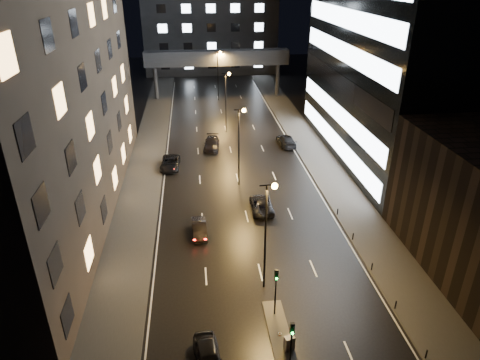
% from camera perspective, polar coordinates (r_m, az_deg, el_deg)
% --- Properties ---
extents(ground, '(160.00, 160.00, 0.00)m').
position_cam_1_polar(ground, '(66.23, -1.27, 4.07)').
color(ground, black).
rests_on(ground, ground).
extents(sidewalk_left, '(5.00, 110.00, 0.15)m').
position_cam_1_polar(sidewalk_left, '(61.80, -12.47, 1.81)').
color(sidewalk_left, '#383533').
rests_on(sidewalk_left, ground).
extents(sidewalk_right, '(5.00, 110.00, 0.15)m').
position_cam_1_polar(sidewalk_right, '(63.93, 10.38, 2.85)').
color(sidewalk_right, '#383533').
rests_on(sidewalk_right, ground).
extents(building_left, '(15.00, 48.00, 40.00)m').
position_cam_1_polar(building_left, '(48.49, -28.45, 17.38)').
color(building_left, '#2D2319').
rests_on(building_left, ground).
extents(building_far, '(34.00, 14.00, 25.00)m').
position_cam_1_polar(building_far, '(119.86, -4.04, 20.22)').
color(building_far, '#333335').
rests_on(building_far, ground).
extents(skybridge, '(30.00, 3.00, 10.00)m').
position_cam_1_polar(skybridge, '(92.75, -3.09, 15.88)').
color(skybridge, '#333335').
rests_on(skybridge, ground).
extents(median_island, '(1.60, 8.00, 0.15)m').
position_cam_1_polar(median_island, '(34.46, 5.43, -20.27)').
color(median_island, '#383533').
rests_on(median_island, ground).
extents(traffic_signal_near, '(0.28, 0.34, 4.40)m').
position_cam_1_polar(traffic_signal_near, '(34.16, 4.81, -13.77)').
color(traffic_signal_near, black).
rests_on(traffic_signal_near, median_island).
extents(traffic_signal_far, '(0.28, 0.34, 4.40)m').
position_cam_1_polar(traffic_signal_far, '(30.27, 6.87, -20.41)').
color(traffic_signal_far, black).
rests_on(traffic_signal_far, median_island).
extents(bollard_row, '(0.12, 25.12, 0.90)m').
position_cam_1_polar(bollard_row, '(40.09, 18.52, -13.17)').
color(bollard_row, black).
rests_on(bollard_row, ground).
extents(streetlight_near, '(1.45, 0.50, 10.15)m').
position_cam_1_polar(streetlight_near, '(34.92, 3.72, -5.82)').
color(streetlight_near, black).
rests_on(streetlight_near, ground).
extents(streetlight_mid_a, '(1.45, 0.50, 10.15)m').
position_cam_1_polar(streetlight_mid_a, '(52.75, 0.03, 5.72)').
color(streetlight_mid_a, black).
rests_on(streetlight_mid_a, ground).
extents(streetlight_mid_b, '(1.45, 0.50, 10.15)m').
position_cam_1_polar(streetlight_mid_b, '(71.74, -1.79, 11.30)').
color(streetlight_mid_b, black).
rests_on(streetlight_mid_b, ground).
extents(streetlight_far, '(1.45, 0.50, 10.15)m').
position_cam_1_polar(streetlight_far, '(91.16, -2.88, 14.52)').
color(streetlight_far, black).
rests_on(streetlight_far, ground).
extents(car_away_a, '(2.32, 4.69, 1.54)m').
position_cam_1_polar(car_away_a, '(32.28, -4.27, -22.53)').
color(car_away_a, black).
rests_on(car_away_a, ground).
extents(car_away_b, '(1.64, 4.22, 1.37)m').
position_cam_1_polar(car_away_b, '(45.18, -5.44, -6.46)').
color(car_away_b, black).
rests_on(car_away_b, ground).
extents(car_away_c, '(2.79, 5.52, 1.50)m').
position_cam_1_polar(car_away_c, '(60.46, -9.29, 2.24)').
color(car_away_c, black).
rests_on(car_away_c, ground).
extents(car_away_d, '(2.78, 5.68, 1.59)m').
position_cam_1_polar(car_away_d, '(66.51, -3.77, 4.85)').
color(car_away_d, black).
rests_on(car_away_d, ground).
extents(car_toward_a, '(2.49, 5.24, 1.45)m').
position_cam_1_polar(car_toward_a, '(49.37, 2.89, -3.25)').
color(car_toward_a, black).
rests_on(car_toward_a, ground).
extents(car_toward_b, '(2.50, 5.66, 1.62)m').
position_cam_1_polar(car_toward_b, '(68.05, 6.18, 5.27)').
color(car_toward_b, black).
rests_on(car_toward_b, ground).
extents(utility_cabinet, '(0.82, 0.65, 1.11)m').
position_cam_1_polar(utility_cabinet, '(33.36, 6.58, -20.76)').
color(utility_cabinet, '#545356').
rests_on(utility_cabinet, median_island).
extents(cone_b, '(0.38, 0.38, 0.44)m').
position_cam_1_polar(cone_b, '(34.53, 5.34, -19.79)').
color(cone_b, orange).
rests_on(cone_b, ground).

